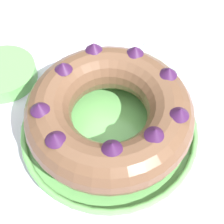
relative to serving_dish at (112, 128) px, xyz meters
The scene contains 5 objects.
dining_table 0.10m from the serving_dish, 139.72° to the left, with size 1.58×1.03×0.76m.
serving_dish is the anchor object (origin of this frame).
bundt_cake 0.06m from the serving_dish, 45.44° to the left, with size 0.32×0.32×0.10m.
side_bowl 0.29m from the serving_dish, 92.16° to the left, with size 0.15×0.15×0.03m, color #6BB760.
napkin 0.28m from the serving_dish, ahead, with size 0.17×0.12×0.00m, color #B2D1B7.
Camera 1 is at (-0.28, -0.18, 1.31)m, focal length 50.00 mm.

